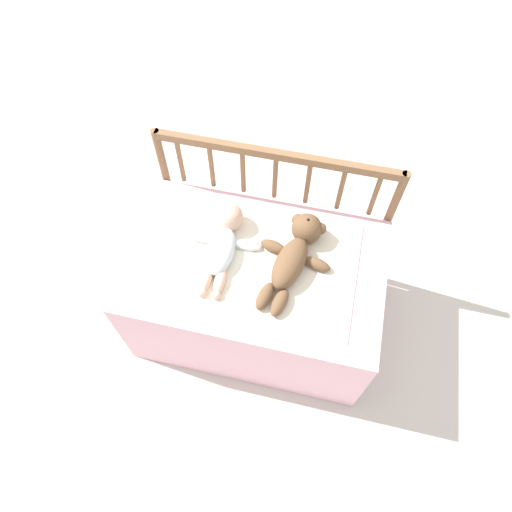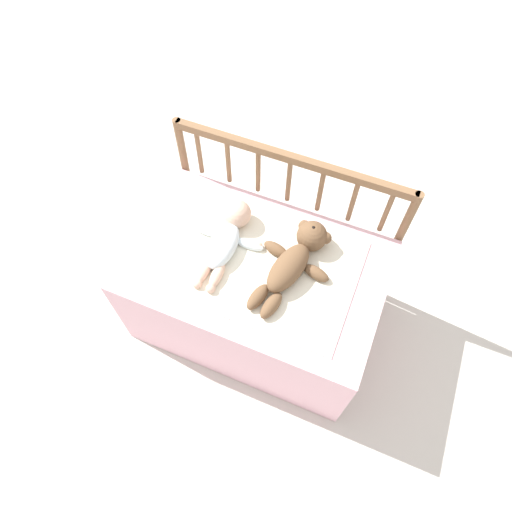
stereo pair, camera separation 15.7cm
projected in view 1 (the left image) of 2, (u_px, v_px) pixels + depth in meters
name	position (u px, v px, depth m)	size (l,w,h in m)	color
ground_plane	(256.00, 316.00, 2.32)	(12.00, 12.00, 0.00)	silver
crib_mattress	(256.00, 293.00, 2.09)	(1.06, 0.68, 0.53)	#EDB7C6
crib_rail	(274.00, 191.00, 2.02)	(1.06, 0.04, 0.81)	brown
blanket	(255.00, 262.00, 1.87)	(0.83, 0.54, 0.01)	silver
teddy_bear	(295.00, 253.00, 1.84)	(0.31, 0.47, 0.13)	brown
baby	(223.00, 241.00, 1.87)	(0.32, 0.43, 0.12)	white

